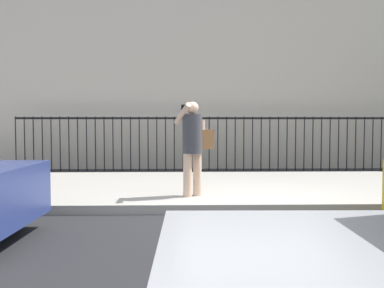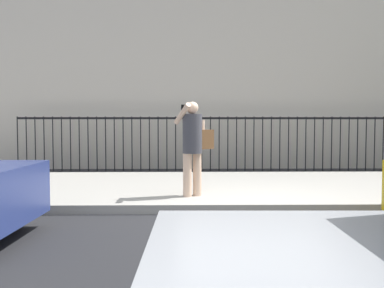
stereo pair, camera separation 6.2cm
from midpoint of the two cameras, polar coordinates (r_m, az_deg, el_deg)
The scene contains 5 objects.
ground_plane at distance 6.87m, azimuth 8.97°, elevation -9.24°, with size 60.00×60.00×0.00m, color #28282B.
sidewalk at distance 8.99m, azimuth 6.54°, elevation -5.82°, with size 28.00×4.40×0.15m, color #B2ADA3.
building_facade at distance 15.49m, azimuth 3.49°, elevation 14.93°, with size 28.00×4.00×9.31m, color beige.
iron_fence at distance 12.57m, azimuth 4.36°, elevation 1.03°, with size 12.03×0.04×1.60m.
pedestrian_on_phone at distance 7.44m, azimuth 0.46°, elevation 0.33°, with size 0.72×0.60×1.65m.
Camera 2 is at (-1.14, -6.61, 1.45)m, focal length 40.06 mm.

